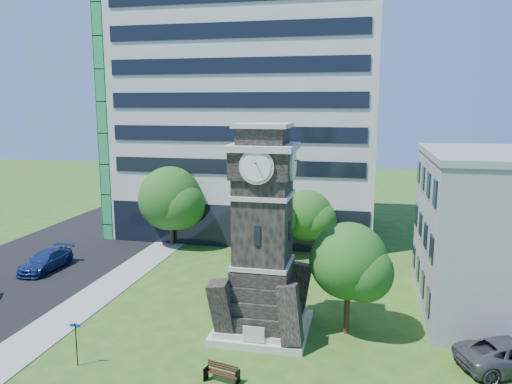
% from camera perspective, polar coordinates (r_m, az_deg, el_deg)
% --- Properties ---
extents(ground, '(160.00, 160.00, 0.00)m').
position_cam_1_polar(ground, '(29.74, -5.97, -16.52)').
color(ground, '#2A5317').
rests_on(ground, ground).
extents(sidewalk, '(3.00, 70.00, 0.06)m').
position_cam_1_polar(sidewalk, '(37.60, -17.63, -11.07)').
color(sidewalk, gray).
rests_on(sidewalk, ground).
extents(clock_tower, '(5.40, 5.40, 12.22)m').
position_cam_1_polar(clock_tower, '(28.89, 0.78, -6.02)').
color(clock_tower, beige).
rests_on(clock_tower, ground).
extents(office_tall, '(26.20, 15.11, 28.60)m').
position_cam_1_polar(office_tall, '(52.39, -0.62, 11.08)').
color(office_tall, silver).
rests_on(office_tall, ground).
extents(car_street_north, '(2.35, 5.37, 1.54)m').
position_cam_1_polar(car_street_north, '(44.07, -22.90, -7.26)').
color(car_street_north, navy).
rests_on(car_street_north, ground).
extents(park_bench, '(1.70, 0.45, 0.88)m').
position_cam_1_polar(park_bench, '(25.72, -3.90, -19.86)').
color(park_bench, black).
rests_on(park_bench, ground).
extents(street_sign, '(0.56, 0.06, 2.33)m').
position_cam_1_polar(street_sign, '(28.04, -19.88, -15.51)').
color(street_sign, black).
rests_on(street_sign, ground).
extents(tree_nw, '(6.64, 6.04, 7.54)m').
position_cam_1_polar(tree_nw, '(47.52, -9.63, -0.93)').
color(tree_nw, '#332114').
rests_on(tree_nw, ground).
extents(tree_nc, '(5.44, 4.94, 6.38)m').
position_cam_1_polar(tree_nc, '(44.02, 1.12, -2.45)').
color(tree_nc, '#332114').
rests_on(tree_nc, ground).
extents(tree_ne, '(5.26, 4.78, 5.78)m').
position_cam_1_polar(tree_ne, '(45.40, 5.95, -2.76)').
color(tree_ne, '#332114').
rests_on(tree_ne, ground).
extents(tree_east, '(4.88, 4.44, 6.64)m').
position_cam_1_polar(tree_east, '(29.35, 10.64, -8.06)').
color(tree_east, '#332114').
rests_on(tree_east, ground).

